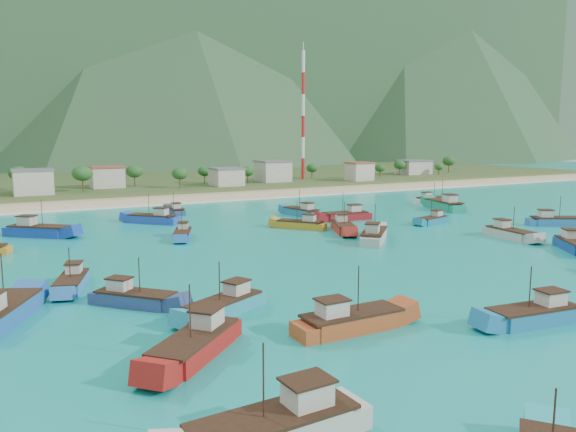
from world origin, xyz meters
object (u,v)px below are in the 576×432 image
boat_4 (433,221)px  boat_6 (72,283)px  boat_20 (175,211)px  boat_3 (350,323)px  boat_22 (535,316)px  boat_2 (225,307)px  boat_10 (153,219)px  boat_21 (1,315)px  boat_7 (574,246)px  boat_30 (38,231)px  boat_14 (346,216)px  boat_13 (444,206)px  boat_15 (509,234)px  boat_31 (183,235)px  radio_tower (303,116)px  boat_24 (302,213)px  boat_26 (301,225)px  boat_28 (555,222)px  boat_5 (277,430)px  boat_8 (432,200)px  boat_27 (196,346)px  boat_11 (134,299)px  boat_9 (374,236)px

boat_4 → boat_6: (-73.38, -17.10, 0.07)m
boat_20 → boat_3: bearing=-95.2°
boat_22 → boat_3: bearing=75.2°
boat_2 → boat_20: boat_2 is taller
boat_10 → boat_20: boat_10 is taller
boat_20 → boat_21: bearing=-118.8°
boat_7 → boat_30: (-74.66, 54.35, 0.19)m
boat_30 → boat_14: bearing=120.6°
boat_13 → boat_15: (-16.85, -33.99, -0.30)m
boat_4 → boat_31: bearing=65.4°
radio_tower → boat_7: 131.56m
boat_21 → boat_10: bearing=87.9°
boat_13 → boat_31: bearing=-162.5°
boat_3 → boat_24: boat_3 is taller
boat_26 → boat_14: bearing=-20.1°
boat_31 → boat_24: bearing=-134.5°
radio_tower → boat_26: radio_tower is taller
boat_6 → boat_14: 66.70m
boat_26 → boat_30: size_ratio=0.81×
boat_14 → boat_21: (-67.86, -39.80, 0.15)m
boat_3 → boat_31: (0.79, 53.81, -0.24)m
boat_14 → boat_28: bearing=-121.9°
boat_24 → boat_7: bearing=-80.7°
boat_4 → boat_6: bearing=87.8°
boat_6 → boat_28: boat_28 is taller
boat_20 → boat_22: (8.36, -92.05, 0.17)m
boat_3 → boat_24: 75.45m
radio_tower → boat_5: radio_tower is taller
radio_tower → boat_30: (-97.42, -72.91, -24.19)m
boat_13 → boat_20: size_ratio=1.53×
boat_8 → boat_22: 98.13m
boat_15 → boat_26: 38.63m
boat_15 → boat_27: size_ratio=1.00×
boat_2 → boat_10: 63.50m
boat_11 → boat_31: 39.81m
boat_5 → boat_31: 69.77m
boat_20 → boat_26: size_ratio=0.95×
boat_26 → boat_28: size_ratio=0.87×
boat_15 → boat_22: boat_22 is taller
boat_11 → boat_2: bearing=93.6°
boat_28 → boat_27: bearing=-41.7°
boat_27 → boat_31: bearing=-59.6°
boat_24 → boat_13: bearing=-22.6°
boat_20 → boat_31: size_ratio=0.97×
boat_11 → boat_24: 70.29m
boat_9 → boat_13: size_ratio=0.78×
boat_11 → boat_14: (54.88, 39.84, 0.12)m
boat_3 → boat_28: boat_3 is taller
boat_7 → boat_27: (-67.70, -12.45, 0.12)m
boat_8 → boat_10: boat_10 is taller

